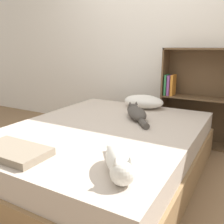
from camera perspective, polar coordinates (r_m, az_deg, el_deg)
ground_plane at (r=2.39m, az=-1.85°, el=-13.97°), size 8.00×8.00×0.00m
wall_back at (r=3.34m, az=10.75°, el=16.29°), size 8.00×0.06×2.50m
bed at (r=2.29m, az=-1.89°, el=-8.97°), size 1.58×2.03×0.46m
pillow at (r=2.89m, az=7.25°, el=2.39°), size 0.46×0.31×0.15m
cat_light at (r=1.39m, az=1.54°, el=-11.48°), size 0.36×0.43×0.16m
cat_dark at (r=2.44m, az=5.61°, el=-0.24°), size 0.41×0.47×0.14m
bookshelf at (r=3.13m, az=19.12°, el=3.41°), size 0.87×0.26×1.13m
blanket_fold at (r=1.76m, az=-21.51°, el=-8.36°), size 0.47×0.27×0.05m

